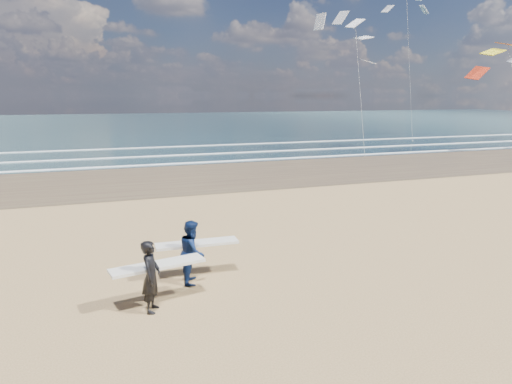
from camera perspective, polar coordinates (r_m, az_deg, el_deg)
name	(u,v)px	position (r m, az deg, el deg)	size (l,w,h in m)	color
wet_sand_strip	(411,162)	(35.54, 18.83, 3.54)	(220.00, 12.00, 0.01)	brown
ocean	(220,123)	(84.59, -4.52, 8.65)	(220.00, 100.00, 0.02)	#172D34
foam_breakers	(342,147)	(43.83, 10.66, 5.50)	(220.00, 11.70, 0.05)	white
surfer_near	(152,274)	(10.71, -12.84, -10.02)	(2.26, 1.17, 1.67)	black
surfer_far	(193,251)	(12.09, -7.90, -7.30)	(2.22, 1.13, 1.67)	#0C1D46
kite_1	(358,69)	(40.33, 12.69, 14.78)	(6.62, 4.83, 12.13)	slate
kite_5	(409,55)	(54.35, 18.58, 15.87)	(5.71, 4.73, 16.89)	slate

